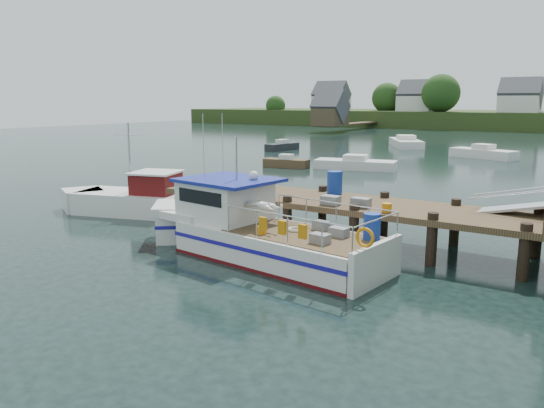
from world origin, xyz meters
The scene contains 9 objects.
ground_plane centered at (0.00, 0.00, 0.00)m, with size 160.00×160.00×0.00m, color black.
dock centered at (6.51, 0.01, 2.24)m, with size 16.60×3.00×4.78m.
lobster_boat centered at (-0.58, -3.32, 0.80)m, with size 9.20×3.57×4.42m.
work_boat centered at (-8.21, -0.87, 0.62)m, with size 7.37×3.99×3.89m.
moored_rowboat centered at (-11.32, 16.26, 0.36)m, with size 3.43×1.63×0.96m.
moored_a centered at (-6.62, 17.94, 0.39)m, with size 5.93×3.08×1.04m.
moored_b centered at (-0.62, 30.51, 0.45)m, with size 5.74×3.61×1.20m.
moored_d centered at (-9.87, 37.85, 0.45)m, with size 5.66×7.49×1.23m.
moored_e centered at (-18.76, 27.57, 0.39)m, with size 1.82×3.95×1.05m.
Camera 1 is at (8.81, -16.55, 4.83)m, focal length 35.00 mm.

